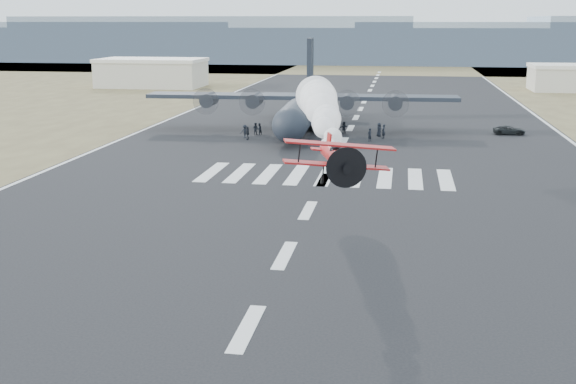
% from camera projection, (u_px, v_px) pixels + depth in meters
% --- Properties ---
extents(scrub_far, '(500.00, 80.00, 0.00)m').
position_uv_depth(scrub_far, '(382.00, 67.00, 246.51)').
color(scrub_far, brown).
rests_on(scrub_far, ground).
extents(runway_markings, '(60.00, 260.00, 0.01)m').
position_uv_depth(runway_markings, '(335.00, 158.00, 83.19)').
color(runway_markings, silver).
rests_on(runway_markings, ground).
extents(ridge_seg_b, '(150.00, 50.00, 15.00)m').
position_uv_depth(ridge_seg_b, '(64.00, 41.00, 293.51)').
color(ridge_seg_b, gray).
rests_on(ridge_seg_b, ground).
extents(ridge_seg_c, '(150.00, 50.00, 17.00)m').
position_uv_depth(ridge_seg_c, '(219.00, 39.00, 283.32)').
color(ridge_seg_c, gray).
rests_on(ridge_seg_c, ground).
extents(ridge_seg_d, '(150.00, 50.00, 13.00)m').
position_uv_depth(ridge_seg_d, '(385.00, 45.00, 273.83)').
color(ridge_seg_d, gray).
rests_on(ridge_seg_d, ground).
extents(ridge_seg_e, '(150.00, 50.00, 15.00)m').
position_uv_depth(ridge_seg_e, '(564.00, 43.00, 263.64)').
color(ridge_seg_e, gray).
rests_on(ridge_seg_e, ground).
extents(hangar_left, '(24.50, 14.50, 6.70)m').
position_uv_depth(hangar_left, '(152.00, 72.00, 172.03)').
color(hangar_left, '#B4B0A0').
rests_on(hangar_left, ground).
extents(aerobatic_biplane, '(5.53, 5.01, 2.32)m').
position_uv_depth(aerobatic_biplane, '(336.00, 157.00, 35.61)').
color(aerobatic_biplane, red).
extents(smoke_trail, '(5.83, 27.20, 3.45)m').
position_uv_depth(smoke_trail, '(320.00, 103.00, 57.50)').
color(smoke_trail, white).
extents(transport_aircraft, '(44.10, 36.32, 12.75)m').
position_uv_depth(transport_aircraft, '(303.00, 107.00, 104.49)').
color(transport_aircraft, '#1E232D').
rests_on(transport_aircraft, ground).
extents(support_vehicle, '(4.42, 2.26, 1.20)m').
position_uv_depth(support_vehicle, '(509.00, 130.00, 100.08)').
color(support_vehicle, black).
rests_on(support_vehicle, ground).
extents(crew_a, '(0.72, 0.80, 1.87)m').
position_uv_depth(crew_a, '(383.00, 131.00, 96.82)').
color(crew_a, black).
rests_on(crew_a, ground).
extents(crew_b, '(0.93, 0.75, 1.65)m').
position_uv_depth(crew_b, '(255.00, 129.00, 100.01)').
color(crew_b, black).
rests_on(crew_b, ground).
extents(crew_c, '(1.16, 0.55, 1.79)m').
position_uv_depth(crew_c, '(245.00, 131.00, 97.06)').
color(crew_c, black).
rests_on(crew_c, ground).
extents(crew_d, '(0.67, 1.08, 1.73)m').
position_uv_depth(crew_d, '(248.00, 133.00, 95.65)').
color(crew_d, black).
rests_on(crew_d, ground).
extents(crew_e, '(0.92, 1.07, 1.87)m').
position_uv_depth(crew_e, '(379.00, 130.00, 98.32)').
color(crew_e, black).
rests_on(crew_e, ground).
extents(crew_f, '(1.40, 1.43, 1.64)m').
position_uv_depth(crew_f, '(344.00, 127.00, 101.13)').
color(crew_f, black).
rests_on(crew_f, ground).
extents(crew_g, '(0.80, 0.82, 1.74)m').
position_uv_depth(crew_g, '(370.00, 135.00, 94.31)').
color(crew_g, black).
rests_on(crew_g, ground).
extents(crew_h, '(0.91, 0.94, 1.67)m').
position_uv_depth(crew_h, '(259.00, 129.00, 99.59)').
color(crew_h, black).
rests_on(crew_h, ground).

